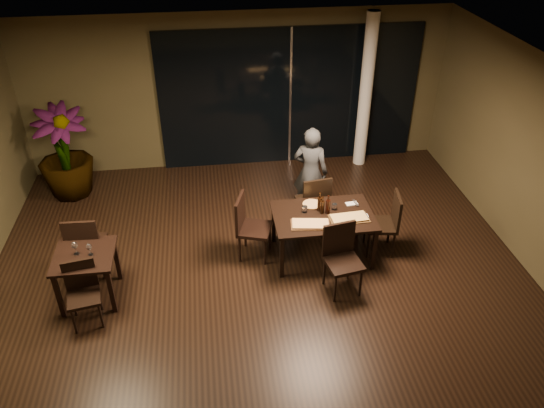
# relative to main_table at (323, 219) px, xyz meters

# --- Properties ---
(ground) EXTENTS (8.00, 8.00, 0.00)m
(ground) POSITION_rel_main_table_xyz_m (-1.00, -0.80, -0.68)
(ground) COLOR black
(ground) RESTS_ON ground
(wall_back) EXTENTS (8.00, 0.10, 3.00)m
(wall_back) POSITION_rel_main_table_xyz_m (-1.00, 3.25, 0.82)
(wall_back) COLOR #443D24
(wall_back) RESTS_ON ground
(ceiling) EXTENTS (8.00, 8.00, 0.04)m
(ceiling) POSITION_rel_main_table_xyz_m (-1.00, -0.80, 2.34)
(ceiling) COLOR silver
(ceiling) RESTS_ON wall_back
(window_panel) EXTENTS (5.00, 0.06, 2.70)m
(window_panel) POSITION_rel_main_table_xyz_m (0.00, 3.16, 0.67)
(window_panel) COLOR black
(window_panel) RESTS_ON ground
(column) EXTENTS (0.24, 0.24, 3.00)m
(column) POSITION_rel_main_table_xyz_m (1.40, 2.85, 0.82)
(column) COLOR white
(column) RESTS_ON ground
(main_table) EXTENTS (1.50, 1.00, 0.75)m
(main_table) POSITION_rel_main_table_xyz_m (0.00, 0.00, 0.00)
(main_table) COLOR black
(main_table) RESTS_ON ground
(side_table) EXTENTS (0.80, 0.80, 0.75)m
(side_table) POSITION_rel_main_table_xyz_m (-3.40, -0.50, -0.05)
(side_table) COLOR black
(side_table) RESTS_ON ground
(chair_main_far) EXTENTS (0.53, 0.53, 1.02)m
(chair_main_far) POSITION_rel_main_table_xyz_m (0.01, 0.69, -0.11)
(chair_main_far) COLOR black
(chair_main_far) RESTS_ON ground
(chair_main_near) EXTENTS (0.55, 0.55, 1.02)m
(chair_main_near) POSITION_rel_main_table_xyz_m (0.10, -0.74, -0.10)
(chair_main_near) COLOR black
(chair_main_near) RESTS_ON ground
(chair_main_left) EXTENTS (0.61, 0.61, 1.04)m
(chair_main_left) POSITION_rel_main_table_xyz_m (-1.11, 0.16, -0.10)
(chair_main_left) COLOR black
(chair_main_left) RESTS_ON ground
(chair_main_right) EXTENTS (0.53, 0.53, 1.01)m
(chair_main_right) POSITION_rel_main_table_xyz_m (1.00, -0.01, -0.11)
(chair_main_right) COLOR black
(chair_main_right) RESTS_ON ground
(chair_side_far) EXTENTS (0.51, 0.51, 1.04)m
(chair_side_far) POSITION_rel_main_table_xyz_m (-3.48, -0.01, -0.09)
(chair_side_far) COLOR black
(chair_side_far) RESTS_ON ground
(chair_side_near) EXTENTS (0.48, 0.48, 0.90)m
(chair_side_near) POSITION_rel_main_table_xyz_m (-3.40, -0.91, -0.18)
(chair_side_near) COLOR black
(chair_side_near) RESTS_ON ground
(diner) EXTENTS (0.65, 0.55, 1.61)m
(diner) POSITION_rel_main_table_xyz_m (0.04, 1.20, 0.13)
(diner) COLOR #2F3134
(diner) RESTS_ON ground
(potted_plant) EXTENTS (1.18, 1.18, 1.69)m
(potted_plant) POSITION_rel_main_table_xyz_m (-4.18, 2.39, 0.17)
(potted_plant) COLOR #1E4717
(potted_plant) RESTS_ON ground
(pizza_board_left) EXTENTS (0.60, 0.35, 0.01)m
(pizza_board_left) POSITION_rel_main_table_xyz_m (-0.24, -0.24, 0.08)
(pizza_board_left) COLOR #4E3019
(pizza_board_left) RESTS_ON main_table
(pizza_board_right) EXTENTS (0.59, 0.31, 0.01)m
(pizza_board_right) POSITION_rel_main_table_xyz_m (0.35, -0.16, 0.08)
(pizza_board_right) COLOR #412B15
(pizza_board_right) RESTS_ON main_table
(oblong_pizza_left) EXTENTS (0.53, 0.30, 0.02)m
(oblong_pizza_left) POSITION_rel_main_table_xyz_m (-0.24, -0.24, 0.10)
(oblong_pizza_left) COLOR maroon
(oblong_pizza_left) RESTS_ON pizza_board_left
(oblong_pizza_right) EXTENTS (0.52, 0.27, 0.02)m
(oblong_pizza_right) POSITION_rel_main_table_xyz_m (0.35, -0.16, 0.10)
(oblong_pizza_right) COLOR maroon
(oblong_pizza_right) RESTS_ON pizza_board_right
(round_pizza) EXTENTS (0.27, 0.27, 0.01)m
(round_pizza) POSITION_rel_main_table_xyz_m (-0.12, 0.29, 0.08)
(round_pizza) COLOR red
(round_pizza) RESTS_ON main_table
(bottle_a) EXTENTS (0.06, 0.06, 0.28)m
(bottle_a) POSITION_rel_main_table_xyz_m (-0.01, 0.05, 0.22)
(bottle_a) COLOR black
(bottle_a) RESTS_ON main_table
(bottle_b) EXTENTS (0.07, 0.07, 0.31)m
(bottle_b) POSITION_rel_main_table_xyz_m (0.07, 0.04, 0.23)
(bottle_b) COLOR black
(bottle_b) RESTS_ON main_table
(bottle_c) EXTENTS (0.07, 0.07, 0.30)m
(bottle_c) POSITION_rel_main_table_xyz_m (-0.04, 0.13, 0.23)
(bottle_c) COLOR black
(bottle_c) RESTS_ON main_table
(tumbler_left) EXTENTS (0.08, 0.08, 0.10)m
(tumbler_left) POSITION_rel_main_table_xyz_m (-0.26, 0.12, 0.12)
(tumbler_left) COLOR white
(tumbler_left) RESTS_ON main_table
(tumbler_right) EXTENTS (0.08, 0.08, 0.09)m
(tumbler_right) POSITION_rel_main_table_xyz_m (0.20, 0.13, 0.12)
(tumbler_right) COLOR white
(tumbler_right) RESTS_ON main_table
(napkin_near) EXTENTS (0.19, 0.11, 0.01)m
(napkin_near) POSITION_rel_main_table_xyz_m (0.56, -0.12, 0.08)
(napkin_near) COLOR white
(napkin_near) RESTS_ON main_table
(napkin_far) EXTENTS (0.19, 0.12, 0.01)m
(napkin_far) POSITION_rel_main_table_xyz_m (0.49, 0.23, 0.08)
(napkin_far) COLOR silver
(napkin_far) RESTS_ON main_table
(wine_glass_a) EXTENTS (0.08, 0.08, 0.18)m
(wine_glass_a) POSITION_rel_main_table_xyz_m (-3.50, -0.47, 0.17)
(wine_glass_a) COLOR white
(wine_glass_a) RESTS_ON side_table
(wine_glass_b) EXTENTS (0.07, 0.07, 0.16)m
(wine_glass_b) POSITION_rel_main_table_xyz_m (-3.31, -0.51, 0.16)
(wine_glass_b) COLOR white
(wine_glass_b) RESTS_ON side_table
(side_napkin) EXTENTS (0.20, 0.15, 0.01)m
(side_napkin) POSITION_rel_main_table_xyz_m (-3.34, -0.69, 0.08)
(side_napkin) COLOR white
(side_napkin) RESTS_ON side_table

